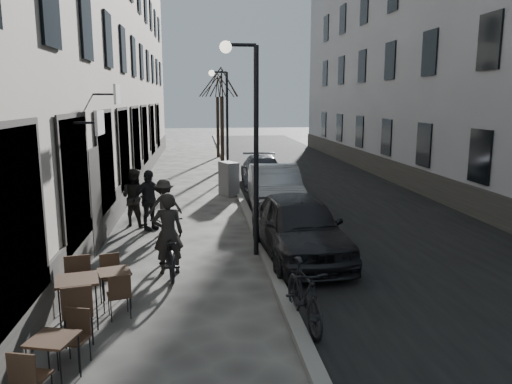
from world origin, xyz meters
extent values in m
cube|color=black|center=(3.85, 16.00, 0.00)|extent=(7.30, 60.00, 0.00)
cube|color=slate|center=(0.20, 16.00, 0.06)|extent=(0.25, 60.00, 0.12)
cube|color=gray|center=(9.50, 16.50, 8.00)|extent=(4.00, 35.00, 16.00)
cylinder|color=black|center=(0.00, 6.00, 2.50)|extent=(0.12, 0.12, 5.00)
cylinder|color=black|center=(-0.35, 6.00, 5.00)|extent=(0.70, 0.08, 0.08)
sphere|color=#FFF2CC|center=(-0.70, 6.00, 4.95)|extent=(0.28, 0.28, 0.28)
cylinder|color=black|center=(0.00, 18.00, 2.50)|extent=(0.12, 0.12, 5.00)
cylinder|color=black|center=(-0.35, 18.00, 5.00)|extent=(0.70, 0.08, 0.08)
sphere|color=#FFF2CC|center=(-0.70, 18.00, 4.95)|extent=(0.28, 0.28, 0.28)
cylinder|color=black|center=(-0.10, 21.00, 1.95)|extent=(0.20, 0.20, 3.90)
cylinder|color=black|center=(-0.10, 27.00, 1.95)|extent=(0.20, 0.20, 3.90)
cube|color=#321F16|center=(-3.33, 0.62, 0.67)|extent=(0.69, 0.69, 0.04)
cylinder|color=black|center=(-3.62, 0.46, 0.32)|extent=(0.02, 0.02, 0.65)
cylinder|color=black|center=(-3.17, 0.33, 0.32)|extent=(0.02, 0.02, 0.65)
cylinder|color=black|center=(-3.50, 0.91, 0.32)|extent=(0.02, 0.02, 0.65)
cylinder|color=black|center=(-3.04, 0.78, 0.32)|extent=(0.02, 0.02, 0.65)
cube|color=#321F16|center=(-3.43, 2.45, 0.81)|extent=(0.81, 0.81, 0.04)
cylinder|color=black|center=(-3.64, 2.11, 0.39)|extent=(0.03, 0.03, 0.79)
cylinder|color=black|center=(-3.09, 2.23, 0.39)|extent=(0.03, 0.03, 0.79)
cylinder|color=black|center=(-3.77, 2.66, 0.39)|extent=(0.03, 0.03, 0.79)
cylinder|color=black|center=(-3.21, 2.79, 0.39)|extent=(0.03, 0.03, 0.79)
cube|color=#321F16|center=(-2.95, 3.19, 0.67)|extent=(0.70, 0.70, 0.04)
cylinder|color=black|center=(-3.10, 2.89, 0.33)|extent=(0.02, 0.02, 0.65)
cylinder|color=black|center=(-2.65, 3.03, 0.33)|extent=(0.02, 0.02, 0.65)
cylinder|color=black|center=(-3.24, 3.34, 0.33)|extent=(0.02, 0.02, 0.65)
cylinder|color=black|center=(-2.79, 3.48, 0.33)|extent=(0.02, 0.02, 0.65)
cube|color=slate|center=(-0.21, 13.74, 0.67)|extent=(0.81, 1.01, 1.33)
imported|color=black|center=(-2.06, 4.90, 0.55)|extent=(0.99, 2.18, 1.11)
imported|color=black|center=(-2.06, 4.90, 0.90)|extent=(0.71, 0.51, 1.81)
imported|color=#272521|center=(-3.32, 9.28, 0.87)|extent=(1.06, 0.99, 1.75)
imported|color=#2C2926|center=(-2.36, 8.36, 0.78)|extent=(1.12, 0.83, 1.55)
imported|color=black|center=(-2.84, 8.71, 0.89)|extent=(1.08, 0.99, 1.78)
imported|color=black|center=(1.00, 5.68, 0.77)|extent=(2.07, 4.61, 1.54)
imported|color=gray|center=(1.19, 10.77, 0.77)|extent=(1.84, 4.75, 1.54)
imported|color=#34363D|center=(1.41, 15.83, 0.65)|extent=(2.00, 4.52, 1.29)
imported|color=black|center=(0.35, 2.00, 0.55)|extent=(0.71, 1.89, 1.11)
camera|label=1|loc=(-1.35, -5.76, 3.80)|focal=35.00mm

